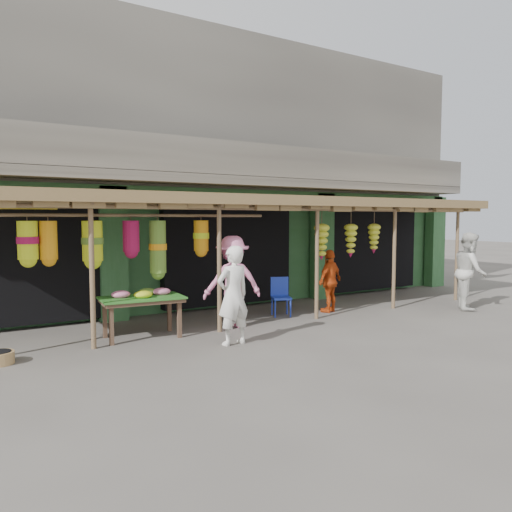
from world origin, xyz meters
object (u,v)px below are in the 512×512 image
blue_chair (280,294)px  person_vendor (330,281)px  flower_table (142,299)px  person_front (233,295)px  person_shopper (233,282)px  person_right (470,271)px

blue_chair → person_vendor: (1.27, -0.29, 0.26)m
flower_table → blue_chair: 3.54m
blue_chair → person_front: (-2.29, -1.80, 0.40)m
flower_table → person_shopper: 1.94m
blue_chair → person_right: (4.52, -1.85, 0.47)m
flower_table → blue_chair: (3.51, 0.41, -0.24)m
flower_table → person_front: size_ratio=0.89×
person_right → person_shopper: bearing=123.1°
blue_chair → person_front: 2.94m
flower_table → person_right: size_ratio=0.83×
person_shopper → blue_chair: bearing=-148.9°
flower_table → person_shopper: person_shopper is taller
person_front → person_vendor: person_front is taller
person_shopper → person_vendor: bearing=-162.5°
person_vendor → person_shopper: (-2.86, -0.23, 0.20)m
person_front → person_shopper: (0.70, 1.27, 0.06)m
flower_table → person_front: 1.86m
blue_chair → person_vendor: bearing=9.5°
person_front → person_shopper: 1.45m
person_shopper → person_right: bearing=-179.5°
blue_chair → person_right: size_ratio=0.46×
person_vendor → person_front: bearing=4.0°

